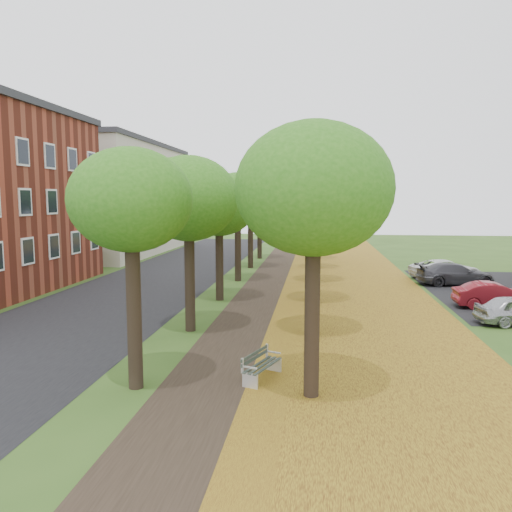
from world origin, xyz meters
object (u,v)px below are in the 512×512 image
(car_grey, at_px, (455,274))
(bench, at_px, (261,365))
(car_red, at_px, (495,295))
(car_white, at_px, (446,269))

(car_grey, bearing_deg, bench, 142.80)
(car_red, bearing_deg, car_grey, 1.12)
(bench, xyz_separation_m, car_white, (9.85, 19.28, 0.22))
(bench, distance_m, car_grey, 19.70)
(car_red, distance_m, car_white, 8.61)
(bench, bearing_deg, car_red, -22.47)
(car_red, distance_m, car_grey, 6.40)
(bench, relative_size, car_grey, 0.38)
(car_grey, bearing_deg, car_red, 174.01)
(car_white, bearing_deg, car_red, 164.27)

